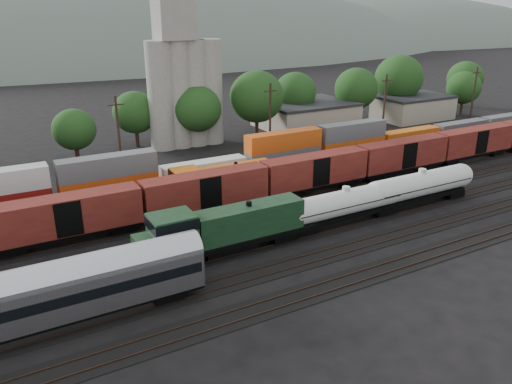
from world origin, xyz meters
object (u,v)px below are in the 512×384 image
green_locomotive (219,230)px  orange_locomotive (216,179)px  tank_car_a (345,204)px  passenger_coach (45,294)px  grain_silo (184,81)px

green_locomotive → orange_locomotive: 16.44m
tank_car_a → green_locomotive: bearing=-180.0°
passenger_coach → grain_silo: size_ratio=0.83×
tank_car_a → passenger_coach: (-31.77, -5.00, 0.79)m
tank_car_a → orange_locomotive: (-8.76, 15.00, -0.15)m
grain_silo → green_locomotive: bearing=-107.8°
green_locomotive → tank_car_a: 15.47m
orange_locomotive → grain_silo: grain_silo is taller
passenger_coach → orange_locomotive: 30.50m
green_locomotive → grain_silo: 43.87m
tank_car_a → grain_silo: 41.98m
green_locomotive → orange_locomotive: size_ratio=1.14×
tank_car_a → grain_silo: grain_silo is taller
orange_locomotive → passenger_coach: bearing=-139.0°
green_locomotive → orange_locomotive: green_locomotive is taller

